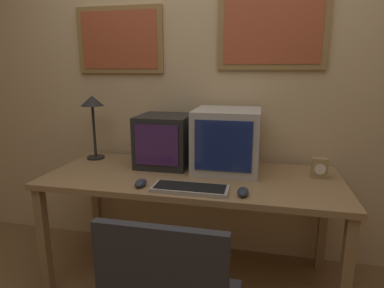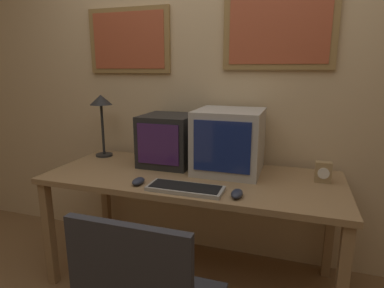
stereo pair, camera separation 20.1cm
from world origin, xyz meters
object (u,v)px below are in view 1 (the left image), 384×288
Objects in this scene: mouse_near_keyboard at (243,192)px; desk_clock at (320,168)px; monitor_left at (165,140)px; keyboard_main at (190,188)px; monitor_right at (227,140)px; desk_lamp at (93,109)px; mouse_far_corner at (141,183)px.

desk_clock is (0.45, 0.39, 0.04)m from mouse_near_keyboard.
monitor_left is 0.86× the size of keyboard_main.
keyboard_main is at bearing -110.06° from monitor_right.
monitor_right is 0.90× the size of desk_lamp.
monitor_right is 3.99× the size of mouse_far_corner.
monitor_left reaches higher than mouse_far_corner.
mouse_near_keyboard is 1.06× the size of mouse_far_corner.
monitor_left is 3.46× the size of mouse_far_corner.
mouse_far_corner is 0.82m from desk_lamp.
monitor_right reaches higher than mouse_far_corner.
mouse_far_corner is at bearing 179.22° from keyboard_main.
monitor_right reaches higher than monitor_left.
desk_lamp is at bearing 156.39° from mouse_near_keyboard.
monitor_left is 0.75m from mouse_near_keyboard.
desk_lamp is (-0.56, 0.04, 0.20)m from monitor_left.
monitor_left is at bearing -4.31° from desk_lamp.
monitor_left is at bearing 141.72° from mouse_near_keyboard.
monitor_right reaches higher than mouse_near_keyboard.
desk_clock is at bearing 41.32° from mouse_near_keyboard.
mouse_near_keyboard is (0.29, -0.01, 0.01)m from keyboard_main.
keyboard_main is 4.03× the size of mouse_far_corner.
mouse_near_keyboard is at bearing -23.61° from desk_lamp.
desk_lamp is (-1.14, 0.50, 0.36)m from mouse_near_keyboard.
monitor_left reaches higher than desk_clock.
keyboard_main is at bearing -30.14° from desk_lamp.
mouse_near_keyboard reaches higher than mouse_far_corner.
desk_clock is 0.27× the size of desk_lamp.
mouse_far_corner is (-0.59, 0.01, -0.00)m from mouse_near_keyboard.
desk_clock is at bearing -3.59° from monitor_right.
desk_lamp reaches higher than desk_clock.
desk_clock is (0.59, -0.04, -0.14)m from monitor_right.
desk_lamp reaches higher than keyboard_main.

